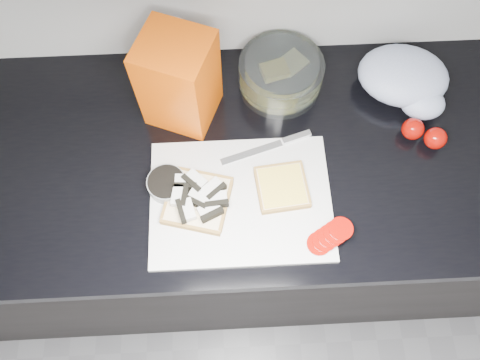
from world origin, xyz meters
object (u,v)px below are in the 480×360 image
cutting_board (241,200)px  steel_canister (175,62)px  bread_bag (179,80)px  glass_bowl (280,75)px

cutting_board → steel_canister: size_ratio=1.95×
bread_bag → steel_canister: bearing=121.5°
glass_bowl → bread_bag: 0.26m
cutting_board → steel_canister: (-0.13, 0.31, 0.10)m
steel_canister → bread_bag: bearing=-80.7°
glass_bowl → bread_bag: bearing=-166.1°
bread_bag → steel_canister: (-0.01, 0.06, -0.01)m
cutting_board → glass_bowl: bearing=70.0°
glass_bowl → steel_canister: bearing=179.3°
cutting_board → bread_bag: bearing=116.6°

